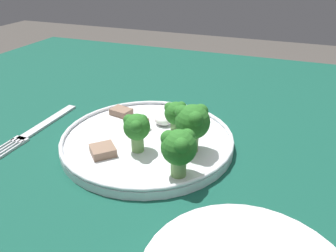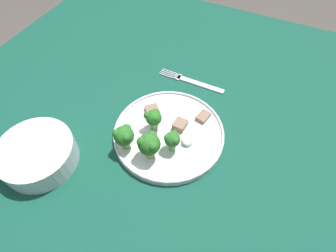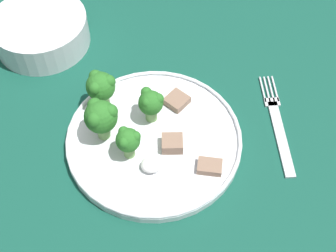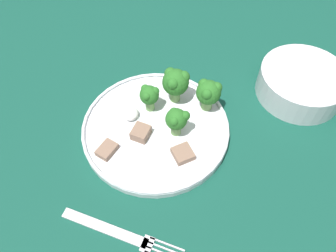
{
  "view_description": "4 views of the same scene",
  "coord_description": "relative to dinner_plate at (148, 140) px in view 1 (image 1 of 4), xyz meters",
  "views": [
    {
      "loc": [
        -0.21,
        0.35,
        0.97
      ],
      "look_at": [
        -0.05,
        -0.07,
        0.74
      ],
      "focal_mm": 35.0,
      "sensor_mm": 36.0,
      "label": 1
    },
    {
      "loc": [
        -0.34,
        -0.19,
        1.23
      ],
      "look_at": [
        -0.03,
        -0.04,
        0.76
      ],
      "focal_mm": 28.0,
      "sensor_mm": 36.0,
      "label": 2
    },
    {
      "loc": [
        -0.03,
        -0.42,
        1.3
      ],
      "look_at": [
        -0.01,
        -0.05,
        0.77
      ],
      "focal_mm": 50.0,
      "sensor_mm": 36.0,
      "label": 3
    },
    {
      "loc": [
        0.28,
        0.1,
        1.19
      ],
      "look_at": [
        -0.01,
        -0.01,
        0.77
      ],
      "focal_mm": 35.0,
      "sensor_mm": 36.0,
      "label": 4
    }
  ],
  "objects": [
    {
      "name": "dinner_plate",
      "position": [
        0.0,
        0.0,
        0.0
      ],
      "size": [
        0.26,
        0.26,
        0.02
      ],
      "color": "white",
      "rests_on": "table"
    },
    {
      "name": "meat_slice_rear_slice",
      "position": [
        0.04,
        0.06,
        0.01
      ],
      "size": [
        0.04,
        0.04,
        0.01
      ],
      "color": "#846651",
      "rests_on": "dinner_plate"
    },
    {
      "name": "meat_slice_middle_slice",
      "position": [
        0.08,
        -0.06,
        0.01
      ],
      "size": [
        0.04,
        0.03,
        0.01
      ],
      "color": "#846651",
      "rests_on": "dinner_plate"
    },
    {
      "name": "broccoli_floret_near_rim_left",
      "position": [
        -0.04,
        -0.03,
        0.04
      ],
      "size": [
        0.04,
        0.03,
        0.05
      ],
      "color": "#709E56",
      "rests_on": "dinner_plate"
    },
    {
      "name": "fork",
      "position": [
        0.19,
        0.02,
        -0.01
      ],
      "size": [
        0.02,
        0.19,
        0.0
      ],
      "color": "silver",
      "rests_on": "table"
    },
    {
      "name": "broccoli_floret_front_left",
      "position": [
        -0.0,
        0.04,
        0.04
      ],
      "size": [
        0.04,
        0.04,
        0.06
      ],
      "color": "#709E56",
      "rests_on": "dinner_plate"
    },
    {
      "name": "broccoli_floret_back_left",
      "position": [
        -0.07,
        0.01,
        0.05
      ],
      "size": [
        0.05,
        0.05,
        0.07
      ],
      "color": "#709E56",
      "rests_on": "dinner_plate"
    },
    {
      "name": "table",
      "position": [
        0.03,
        0.04,
        -0.09
      ],
      "size": [
        1.17,
        1.17,
        0.72
      ],
      "color": "#114738",
      "rests_on": "ground_plane"
    },
    {
      "name": "sauce_dollop",
      "position": [
        -0.01,
        -0.05,
        0.01
      ],
      "size": [
        0.03,
        0.03,
        0.02
      ],
      "color": "white",
      "rests_on": "dinner_plate"
    },
    {
      "name": "meat_slice_front_slice",
      "position": [
        0.02,
        -0.02,
        0.01
      ],
      "size": [
        0.03,
        0.03,
        0.02
      ],
      "color": "#846651",
      "rests_on": "dinner_plate"
    },
    {
      "name": "broccoli_floret_center_left",
      "position": [
        -0.07,
        0.07,
        0.04
      ],
      "size": [
        0.05,
        0.04,
        0.06
      ],
      "color": "#709E56",
      "rests_on": "dinner_plate"
    }
  ]
}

